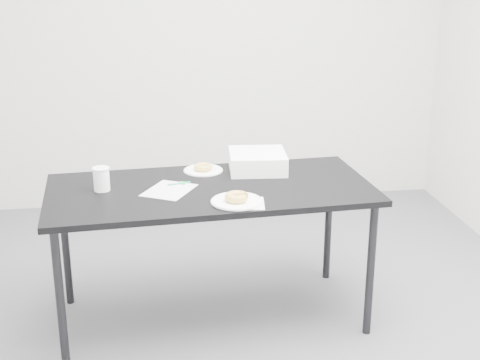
{
  "coord_description": "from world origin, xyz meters",
  "views": [
    {
      "loc": [
        -0.31,
        -3.1,
        1.9
      ],
      "look_at": [
        0.13,
        0.02,
        0.83
      ],
      "focal_mm": 50.0,
      "sensor_mm": 36.0,
      "label": 1
    }
  ],
  "objects": [
    {
      "name": "scorecard",
      "position": [
        -0.22,
        0.12,
        0.76
      ],
      "size": [
        0.31,
        0.33,
        0.0
      ],
      "primitive_type": "cube",
      "rotation": [
        0.0,
        0.0,
        -0.51
      ],
      "color": "white",
      "rests_on": "table"
    },
    {
      "name": "logo_patch",
      "position": [
        -0.14,
        0.21,
        0.76
      ],
      "size": [
        0.06,
        0.06,
        0.0
      ],
      "primitive_type": "cube",
      "rotation": [
        0.0,
        0.0,
        -0.51
      ],
      "color": "green",
      "rests_on": "scorecard"
    },
    {
      "name": "table",
      "position": [
        -0.0,
        0.14,
        0.7
      ],
      "size": [
        1.72,
        0.89,
        0.76
      ],
      "rotation": [
        0.0,
        0.0,
        0.07
      ],
      "color": "black",
      "rests_on": "floor"
    },
    {
      "name": "donut_far",
      "position": [
        -0.02,
        0.41,
        0.78
      ],
      "size": [
        0.12,
        0.12,
        0.03
      ],
      "primitive_type": "torus",
      "rotation": [
        0.0,
        0.0,
        -0.21
      ],
      "color": "gold",
      "rests_on": "plate_far"
    },
    {
      "name": "pen",
      "position": [
        -0.16,
        0.2,
        0.77
      ],
      "size": [
        0.12,
        0.04,
        0.01
      ],
      "primitive_type": "cylinder",
      "rotation": [
        0.0,
        1.57,
        0.24
      ],
      "color": "#0D9076",
      "rests_on": "scorecard"
    },
    {
      "name": "plate_near",
      "position": [
        0.1,
        -0.11,
        0.77
      ],
      "size": [
        0.25,
        0.25,
        0.01
      ],
      "primitive_type": "cylinder",
      "color": "white",
      "rests_on": "napkin"
    },
    {
      "name": "plate_far",
      "position": [
        -0.02,
        0.41,
        0.76
      ],
      "size": [
        0.22,
        0.22,
        0.01
      ],
      "primitive_type": "cylinder",
      "color": "white",
      "rests_on": "table"
    },
    {
      "name": "coffee_cup",
      "position": [
        -0.55,
        0.16,
        0.82
      ],
      "size": [
        0.08,
        0.08,
        0.12
      ],
      "primitive_type": "cylinder",
      "color": "white",
      "rests_on": "table"
    },
    {
      "name": "wall_back",
      "position": [
        0.0,
        2.0,
        1.35
      ],
      "size": [
        4.0,
        0.02,
        2.7
      ],
      "primitive_type": "cube",
      "color": "silver",
      "rests_on": "floor"
    },
    {
      "name": "donut_near",
      "position": [
        0.1,
        -0.11,
        0.79
      ],
      "size": [
        0.14,
        0.14,
        0.04
      ],
      "primitive_type": "torus",
      "rotation": [
        0.0,
        0.0,
        -0.26
      ],
      "color": "gold",
      "rests_on": "plate_near"
    },
    {
      "name": "floor",
      "position": [
        0.0,
        0.0,
        0.0
      ],
      "size": [
        4.0,
        4.0,
        0.0
      ],
      "primitive_type": "plane",
      "color": "#525358",
      "rests_on": "ground"
    },
    {
      "name": "cup_lid",
      "position": [
        0.02,
        0.42,
        0.77
      ],
      "size": [
        0.08,
        0.08,
        0.01
      ],
      "primitive_type": "cylinder",
      "color": "white",
      "rests_on": "table"
    },
    {
      "name": "napkin",
      "position": [
        0.14,
        -0.13,
        0.76
      ],
      "size": [
        0.19,
        0.19,
        0.0
      ],
      "primitive_type": "cube",
      "rotation": [
        0.0,
        0.0,
        -0.12
      ],
      "color": "white",
      "rests_on": "table"
    },
    {
      "name": "bakery_box",
      "position": [
        0.28,
        0.39,
        0.81
      ],
      "size": [
        0.33,
        0.33,
        0.1
      ],
      "primitive_type": "cube",
      "rotation": [
        0.0,
        0.0,
        -0.07
      ],
      "color": "white",
      "rests_on": "table"
    }
  ]
}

